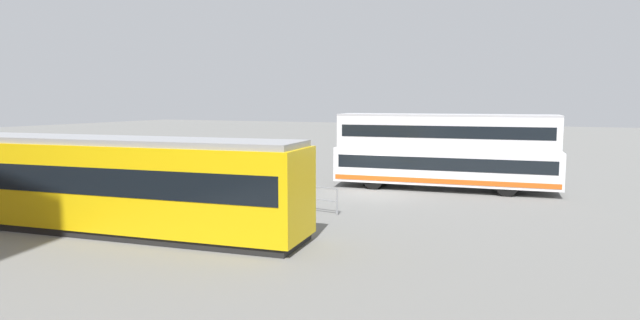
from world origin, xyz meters
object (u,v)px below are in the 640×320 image
at_px(double_decker_bus, 444,151).
at_px(pedestrian_near_railing, 245,188).
at_px(info_sign, 144,162).
at_px(pedestrian_crossing, 247,210).
at_px(tram_yellow, 112,183).

distance_m(double_decker_bus, pedestrian_near_railing, 10.91).
bearing_deg(double_decker_bus, info_sign, 31.77).
relative_size(double_decker_bus, info_sign, 4.70).
relative_size(pedestrian_near_railing, info_sign, 0.69).
xyz_separation_m(pedestrian_crossing, info_sign, (8.48, -4.55, 0.76)).
height_order(double_decker_bus, pedestrian_crossing, double_decker_bus).
relative_size(tram_yellow, pedestrian_crossing, 8.98).
height_order(pedestrian_near_railing, info_sign, info_sign).
bearing_deg(tram_yellow, pedestrian_near_railing, -115.45).
height_order(double_decker_bus, info_sign, double_decker_bus).
bearing_deg(pedestrian_near_railing, double_decker_bus, -126.48).
bearing_deg(double_decker_bus, pedestrian_crossing, 71.55).
relative_size(tram_yellow, pedestrian_near_railing, 8.57).
bearing_deg(tram_yellow, double_decker_bus, -122.82).
xyz_separation_m(double_decker_bus, pedestrian_near_railing, (6.46, 8.74, -1.02)).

